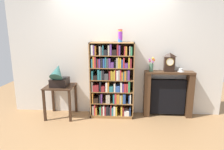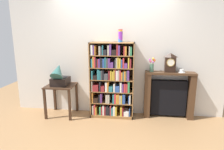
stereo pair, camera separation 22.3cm
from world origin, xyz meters
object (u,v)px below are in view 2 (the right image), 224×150
Objects in this scene: bookshelf at (112,82)px; mantel_clock at (170,63)px; teacup_with_saucer at (182,71)px; flower_vase at (152,65)px; side_table_left at (61,92)px; gramophone at (59,76)px; fireplace_mantel at (169,95)px; cup_stack at (120,36)px.

bookshelf is 1.24m from mantel_clock.
teacup_with_saucer is (0.23, 0.00, -0.16)m from mantel_clock.
bookshelf is 0.89m from flower_vase.
bookshelf is 2.34× the size of side_table_left.
gramophone is 1.36× the size of mantel_clock.
mantel_clock reaches higher than side_table_left.
gramophone is 3.60× the size of teacup_with_saucer.
fireplace_mantel is 0.68m from mantel_clock.
flower_vase reaches higher than teacup_with_saucer.
fireplace_mantel is 6.92× the size of teacup_with_saucer.
fireplace_mantel is (1.18, 0.09, -0.27)m from bookshelf.
flower_vase is 2.06× the size of teacup_with_saucer.
bookshelf is 1.56× the size of fireplace_mantel.
side_table_left is 4.63× the size of teacup_with_saucer.
fireplace_mantel is at bearing 1.52° from cup_stack.
cup_stack is 1.12m from mantel_clock.
teacup_with_saucer is at bearing -0.18° from flower_vase.
cup_stack is 0.48× the size of gramophone.
side_table_left is at bearing -175.31° from flower_vase.
gramophone is 2.26m from mantel_clock.
cup_stack is at bearing -179.64° from teacup_with_saucer.
cup_stack is at bearing -179.14° from flower_vase.
cup_stack reaches higher than bookshelf.
gramophone is at bearing -90.00° from side_table_left.
fireplace_mantel is at bearing 4.33° from bookshelf.
fireplace_mantel is 0.56m from teacup_with_saucer.
fireplace_mantel is at bearing 5.62° from gramophone.
gramophone is at bearing -172.97° from bookshelf.
mantel_clock is at bearing 5.10° from gramophone.
cup_stack is 0.25× the size of fireplace_mantel.
fireplace_mantel is (2.25, 0.17, -0.04)m from side_table_left.
cup_stack is 0.87m from flower_vase.
gramophone reaches higher than fireplace_mantel.
cup_stack reaches higher than mantel_clock.
mantel_clock is 1.29× the size of flower_vase.
bookshelf is 0.95m from cup_stack.
gramophone is (-1.24, -0.19, -0.81)m from cup_stack.
flower_vase is at bearing 6.18° from gramophone.
bookshelf is 10.82× the size of teacup_with_saucer.
teacup_with_saucer is (2.47, 0.20, 0.13)m from gramophone.
cup_stack is 1.72× the size of teacup_with_saucer.
teacup_with_saucer is at bearing 0.68° from mantel_clock.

